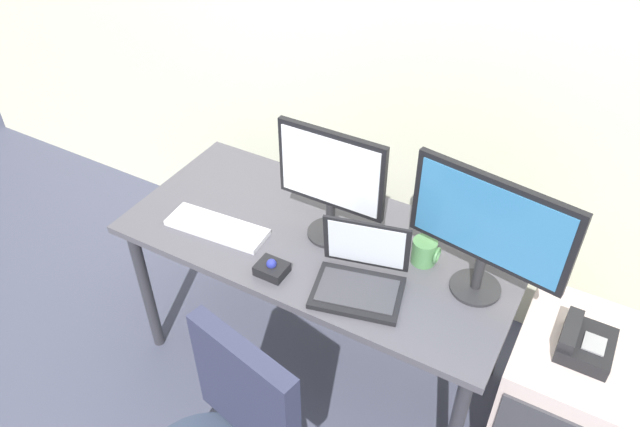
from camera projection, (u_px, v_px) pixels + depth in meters
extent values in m
plane|color=#414457|center=(320.00, 356.00, 2.82)|extent=(8.00, 8.00, 0.00)
cube|color=beige|center=(407.00, 10.00, 2.41)|extent=(6.00, 0.10, 2.80)
cube|color=#4A484F|center=(320.00, 240.00, 2.36)|extent=(1.54, 0.72, 0.03)
cylinder|color=#2D2D33|center=(146.00, 290.00, 2.66)|extent=(0.05, 0.05, 0.71)
cylinder|color=#2D2D33|center=(227.00, 215.00, 3.07)|extent=(0.05, 0.05, 0.71)
cylinder|color=#2D2D33|center=(503.00, 320.00, 2.53)|extent=(0.05, 0.05, 0.71)
cube|color=beige|center=(561.00, 401.00, 2.26)|extent=(0.42, 0.52, 0.65)
cube|color=black|center=(586.00, 345.00, 2.02)|extent=(0.17, 0.20, 0.06)
cube|color=black|center=(571.00, 329.00, 2.02)|extent=(0.05, 0.18, 0.04)
cube|color=gray|center=(594.00, 344.00, 1.99)|extent=(0.07, 0.08, 0.01)
cube|color=#2D3049|center=(246.00, 391.00, 1.81)|extent=(0.40, 0.14, 0.42)
cylinder|color=#262628|center=(475.00, 287.00, 2.13)|extent=(0.18, 0.18, 0.01)
cylinder|color=#262628|center=(478.00, 273.00, 2.09)|extent=(0.04, 0.04, 0.13)
cube|color=black|center=(490.00, 221.00, 1.94)|extent=(0.56, 0.11, 0.33)
cube|color=teal|center=(489.00, 223.00, 1.93)|extent=(0.51, 0.09, 0.29)
cylinder|color=#262628|center=(330.00, 232.00, 2.36)|extent=(0.18, 0.18, 0.01)
cylinder|color=#262628|center=(331.00, 218.00, 2.32)|extent=(0.04, 0.04, 0.14)
cube|color=black|center=(331.00, 170.00, 2.17)|extent=(0.43, 0.03, 0.32)
cube|color=white|center=(329.00, 172.00, 2.16)|extent=(0.39, 0.01, 0.28)
cube|color=silver|center=(217.00, 227.00, 2.38)|extent=(0.42, 0.17, 0.02)
cube|color=white|center=(217.00, 225.00, 2.37)|extent=(0.39, 0.14, 0.01)
cube|color=black|center=(357.00, 293.00, 2.11)|extent=(0.35, 0.29, 0.02)
cube|color=#38383D|center=(357.00, 290.00, 2.10)|extent=(0.30, 0.23, 0.00)
cube|color=black|center=(366.00, 244.00, 2.13)|extent=(0.31, 0.12, 0.22)
cube|color=silver|center=(366.00, 245.00, 2.12)|extent=(0.27, 0.10, 0.19)
cube|color=black|center=(272.00, 269.00, 2.19)|extent=(0.11, 0.09, 0.04)
sphere|color=navy|center=(271.00, 264.00, 2.17)|extent=(0.04, 0.04, 0.04)
cylinder|color=#4C844C|center=(424.00, 251.00, 2.22)|extent=(0.09, 0.09, 0.10)
torus|color=#4A7F4C|center=(437.00, 256.00, 2.20)|extent=(0.01, 0.06, 0.06)
ellipsoid|color=yellow|center=(489.00, 248.00, 2.28)|extent=(0.19, 0.08, 0.04)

